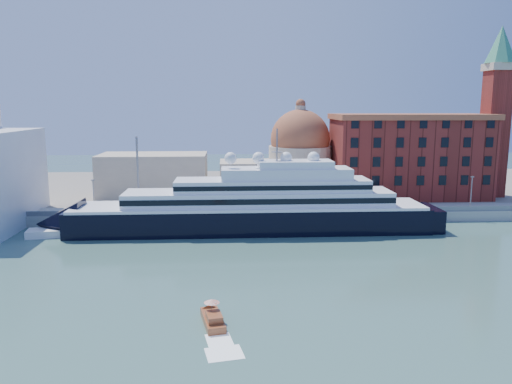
{
  "coord_description": "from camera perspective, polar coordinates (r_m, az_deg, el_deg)",
  "views": [
    {
      "loc": [
        1.08,
        -84.67,
        27.61
      ],
      "look_at": [
        6.99,
        18.0,
        9.69
      ],
      "focal_mm": 35.0,
      "sensor_mm": 36.0,
      "label": 1
    }
  ],
  "objects": [
    {
      "name": "superyacht",
      "position": [
        110.13,
        -2.03,
        -2.2
      ],
      "size": [
        88.64,
        12.29,
        26.49
      ],
      "color": "black",
      "rests_on": "ground"
    },
    {
      "name": "warehouse",
      "position": [
        146.5,
        17.1,
        4.04
      ],
      "size": [
        43.0,
        19.0,
        23.25
      ],
      "color": "maroon",
      "rests_on": "land"
    },
    {
      "name": "water_taxi",
      "position": [
        65.79,
        -4.94,
        -14.22
      ],
      "size": [
        3.55,
        7.19,
        3.27
      ],
      "rotation": [
        0.0,
        0.0,
        0.19
      ],
      "color": "maroon",
      "rests_on": "ground"
    },
    {
      "name": "quay_fence",
      "position": [
        116.77,
        -3.76,
        -2.25
      ],
      "size": [
        180.0,
        0.1,
        1.2
      ],
      "primitive_type": "cube",
      "color": "slate",
      "rests_on": "quay"
    },
    {
      "name": "church",
      "position": [
        143.46,
        -1.16,
        3.2
      ],
      "size": [
        66.0,
        18.0,
        25.5
      ],
      "color": "beige",
      "rests_on": "land"
    },
    {
      "name": "land",
      "position": [
        161.87,
        -3.63,
        0.4
      ],
      "size": [
        260.0,
        72.0,
        2.0
      ],
      "primitive_type": "cube",
      "color": "slate",
      "rests_on": "ground"
    },
    {
      "name": "ground",
      "position": [
        89.06,
        -3.87,
        -8.2
      ],
      "size": [
        400.0,
        400.0,
        0.0
      ],
      "primitive_type": "plane",
      "color": "#335852",
      "rests_on": "ground"
    },
    {
      "name": "service_barge",
      "position": [
        115.04,
        -21.32,
        -4.25
      ],
      "size": [
        13.91,
        6.43,
        3.01
      ],
      "rotation": [
        0.0,
        0.0,
        0.15
      ],
      "color": "white",
      "rests_on": "ground"
    },
    {
      "name": "lamp_posts",
      "position": [
        119.07,
        -9.89,
        1.16
      ],
      "size": [
        120.8,
        2.4,
        18.0
      ],
      "color": "slate",
      "rests_on": "quay"
    },
    {
      "name": "quay",
      "position": [
        121.57,
        -3.73,
        -2.66
      ],
      "size": [
        180.0,
        10.0,
        2.5
      ],
      "primitive_type": "cube",
      "color": "gray",
      "rests_on": "ground"
    },
    {
      "name": "campanile",
      "position": [
        155.86,
        25.8,
        9.34
      ],
      "size": [
        8.4,
        8.4,
        47.0
      ],
      "color": "maroon",
      "rests_on": "land"
    }
  ]
}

